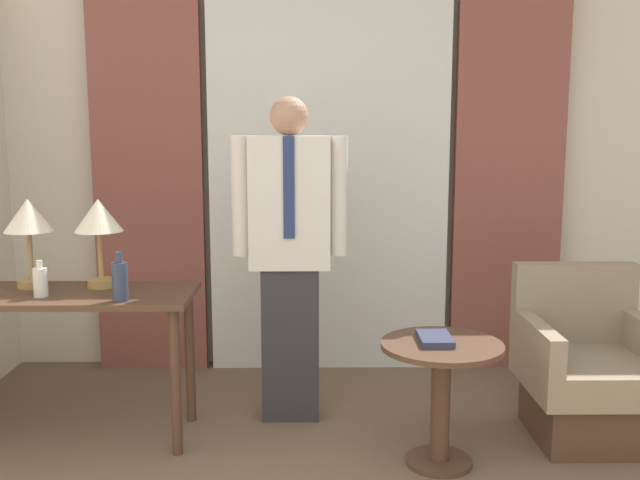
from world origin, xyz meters
name	(u,v)px	position (x,y,z in m)	size (l,w,h in m)	color
wall_back	(328,156)	(0.00, 3.15, 1.35)	(10.00, 0.06, 2.70)	silver
curtain_sheer_center	(329,166)	(0.00, 3.02, 1.29)	(1.48, 0.06, 2.58)	white
curtain_drape_left	(148,166)	(-1.12, 3.02, 1.29)	(0.68, 0.06, 2.58)	brown
curtain_drape_right	(509,166)	(1.12, 3.02, 1.29)	(0.68, 0.06, 2.58)	brown
desk	(60,315)	(-1.33, 1.97, 0.63)	(1.30, 0.51, 0.74)	#4C3323
table_lamp_left	(28,222)	(-1.50, 2.09, 1.07)	(0.24, 0.24, 0.44)	#9E7F47
table_lamp_right	(99,221)	(-1.16, 2.09, 1.07)	(0.24, 0.24, 0.44)	#9E7F47
bottle_near_edge	(40,282)	(-1.38, 1.89, 0.81)	(0.07, 0.07, 0.17)	silver
bottle_by_lamp	(120,281)	(-0.99, 1.80, 0.83)	(0.07, 0.07, 0.23)	#2D3851
person	(290,247)	(-0.22, 2.21, 0.92)	(0.59, 0.20, 1.68)	#2D2D33
armchair	(587,376)	(1.26, 1.97, 0.31)	(0.63, 0.64, 0.83)	#4C3323
side_table	(441,383)	(0.48, 1.67, 0.39)	(0.55, 0.55, 0.57)	#4C3323
book	(435,339)	(0.45, 1.68, 0.59)	(0.14, 0.22, 0.03)	#2D334C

